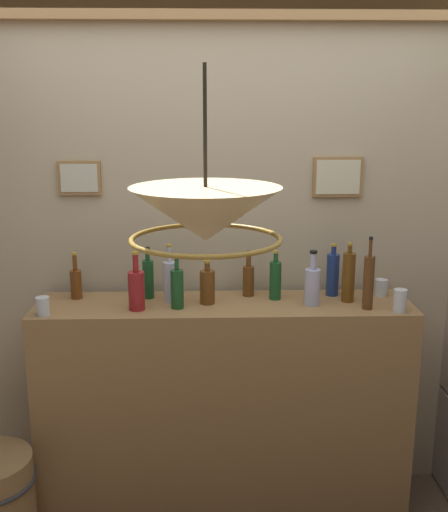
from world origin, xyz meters
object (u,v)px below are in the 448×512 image
Objects in this scene: liquor_bottle_tequila at (275,280)px; glass_tumbler_highball at (381,288)px; liquor_bottle_vermouth at (312,285)px; glass_tumbler_rocks at (43,306)px; liquor_bottle_brandy at (333,274)px; pendant_lamp at (206,216)px; liquor_bottle_scotch at (148,278)px; liquor_bottle_gin at (248,279)px; liquor_bottle_rum at (177,288)px; glass_tumbler_shot at (400,301)px; liquor_bottle_sherry at (349,277)px; liquor_bottle_amaro at (76,283)px; liquor_bottle_vodka at (207,286)px; liquor_bottle_bourbon at (136,289)px; liquor_bottle_port at (170,281)px; liquor_bottle_whiskey at (369,281)px.

glass_tumbler_highball is (0.54, 0.04, -0.06)m from liquor_bottle_tequila.
liquor_bottle_vermouth reaches higher than glass_tumbler_rocks.
pendant_lamp is at bearing -120.72° from liquor_bottle_brandy.
liquor_bottle_gin is (0.50, 0.02, -0.02)m from liquor_bottle_scotch.
pendant_lamp is (0.14, -0.89, 0.51)m from liquor_bottle_rum.
glass_tumbler_shot is (1.19, -0.25, -0.05)m from liquor_bottle_scotch.
glass_tumbler_rocks is at bearing -169.05° from liquor_bottle_brandy.
liquor_bottle_sherry reaches higher than liquor_bottle_scotch.
liquor_bottle_amaro is at bearing 161.91° from liquor_bottle_rum.
liquor_bottle_vodka is at bearing 25.08° from liquor_bottle_rum.
liquor_bottle_rum is at bearing -166.88° from liquor_bottle_brandy.
liquor_bottle_vodka is 0.77× the size of liquor_bottle_bourbon.
liquor_bottle_sherry is 3.36× the size of glass_tumbler_rocks.
liquor_bottle_vodka is 0.83× the size of liquor_bottle_scotch.
liquor_bottle_tequila is 0.93× the size of liquor_bottle_brandy.
liquor_bottle_port is at bearing 170.83° from liquor_bottle_vodka.
glass_tumbler_rocks is at bearing -171.85° from liquor_bottle_rum.
liquor_bottle_vermouth is at bearing -4.34° from liquor_bottle_vodka.
liquor_bottle_scotch is at bearing -179.91° from glass_tumbler_highball.
liquor_bottle_port is 0.52m from liquor_bottle_tequila.
liquor_bottle_gin is at bearing 158.06° from liquor_bottle_whiskey.
liquor_bottle_scotch is at bearing -178.89° from liquor_bottle_brandy.
liquor_bottle_bourbon is at bearing -171.51° from glass_tumbler_highball.
glass_tumbler_shot is (1.55, -0.25, -0.03)m from liquor_bottle_amaro.
liquor_bottle_gin is at bearing 12.70° from liquor_bottle_port.
liquor_bottle_sherry is at bearing 120.61° from liquor_bottle_whiskey.
pendant_lamp is at bearing -101.20° from liquor_bottle_gin.
liquor_bottle_brandy is (0.77, 0.18, 0.01)m from liquor_bottle_rum.
liquor_bottle_sherry is 3.50× the size of glass_tumbler_highball.
pendant_lamp is (-0.90, -0.81, 0.55)m from glass_tumbler_shot.
glass_tumbler_highball is at bearing 8.77° from glass_tumbler_rocks.
liquor_bottle_tequila reaches higher than glass_tumbler_shot.
liquor_bottle_tequila is at bearing 158.67° from liquor_bottle_whiskey.
glass_tumbler_rocks is at bearing -164.23° from liquor_bottle_gin.
liquor_bottle_port is 0.48m from liquor_bottle_amaro.
liquor_bottle_whiskey reaches higher than liquor_bottle_amaro.
liquor_bottle_vodka is 0.66m from liquor_bottle_amaro.
pendant_lamp is (0.65, -1.06, 0.52)m from liquor_bottle_amaro.
liquor_bottle_gin is (-0.30, 0.16, -0.01)m from liquor_bottle_vermouth.
liquor_bottle_whiskey reaches higher than liquor_bottle_vermouth.
glass_tumbler_shot is (1.04, -0.09, -0.04)m from liquor_bottle_rum.
glass_tumbler_highball is at bearing 8.49° from liquor_bottle_bourbon.
liquor_bottle_port is 0.19m from liquor_bottle_bourbon.
pendant_lamp is at bearing -129.92° from glass_tumbler_highball.
liquor_bottle_brandy is (0.93, 0.02, 0.01)m from liquor_bottle_scotch.
glass_tumbler_shot is (0.02, -0.25, 0.01)m from glass_tumbler_highball.
liquor_bottle_amaro is at bearing 121.37° from pendant_lamp.
liquor_bottle_gin is at bearing 78.80° from pendant_lamp.
liquor_bottle_vermouth is at bearing 2.53° from liquor_bottle_rum.
liquor_bottle_tequila is at bearing -3.26° from liquor_bottle_scotch.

